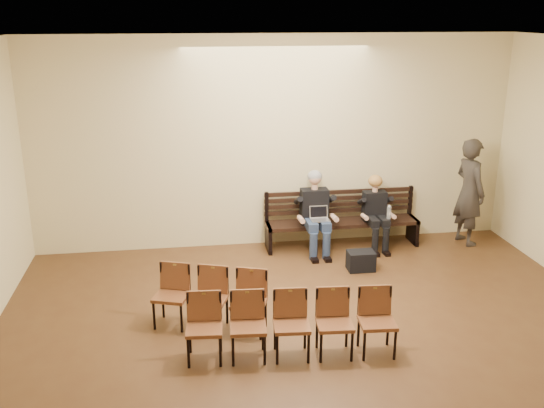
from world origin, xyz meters
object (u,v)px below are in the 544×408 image
at_px(chair_row_back, 292,326).
at_px(water_bottle, 389,219).
at_px(chair_row_front, 210,300).
at_px(laptop, 320,222).
at_px(passerby, 470,184).
at_px(seated_man, 315,212).
at_px(bag, 361,261).
at_px(seated_woman, 376,216).
at_px(bench, 342,233).

bearing_deg(chair_row_back, water_bottle, 58.19).
bearing_deg(chair_row_front, chair_row_back, -22.30).
distance_m(laptop, passerby, 2.66).
distance_m(seated_man, bag, 1.16).
xyz_separation_m(seated_man, laptop, (0.04, -0.19, -0.11)).
relative_size(seated_man, chair_row_back, 0.55).
bearing_deg(chair_row_back, chair_row_front, 142.91).
xyz_separation_m(seated_woman, chair_row_front, (-2.91, -2.36, -0.16)).
distance_m(passerby, chair_row_back, 4.83).
distance_m(bench, seated_woman, 0.64).
bearing_deg(bench, water_bottle, -25.36).
height_order(bench, chair_row_front, chair_row_front).
xyz_separation_m(seated_woman, chair_row_back, (-2.01, -3.16, -0.16)).
bearing_deg(bag, bench, 91.93).
bearing_deg(passerby, laptop, 81.93).
relative_size(water_bottle, bag, 0.57).
distance_m(bench, bag, 1.02).
relative_size(laptop, chair_row_back, 0.13).
xyz_separation_m(bag, chair_row_front, (-2.40, -1.46, 0.24)).
distance_m(seated_woman, chair_row_back, 3.75).
xyz_separation_m(laptop, chair_row_front, (-1.91, -2.17, -0.17)).
bearing_deg(laptop, seated_woman, 20.23).
bearing_deg(chair_row_back, seated_woman, 61.96).
xyz_separation_m(seated_man, bag, (0.53, -0.90, -0.51)).
relative_size(seated_man, bag, 3.24).
height_order(seated_man, seated_woman, seated_man).
bearing_deg(bench, bag, -88.07).
xyz_separation_m(seated_woman, passerby, (1.61, -0.04, 0.50)).
bearing_deg(seated_man, bag, -59.58).
bearing_deg(bench, chair_row_front, -133.60).
height_order(seated_woman, passerby, passerby).
xyz_separation_m(bench, bag, (0.03, -1.02, -0.07)).
relative_size(seated_woman, passerby, 0.52).
xyz_separation_m(bench, laptop, (-0.46, -0.31, 0.33)).
distance_m(seated_woman, passerby, 1.69).
bearing_deg(water_bottle, chair_row_back, -126.25).
height_order(laptop, bag, laptop).
height_order(seated_man, chair_row_front, seated_man).
distance_m(water_bottle, bag, 1.04).
distance_m(water_bottle, chair_row_front, 3.75).
relative_size(seated_man, seated_woman, 1.21).
relative_size(laptop, water_bottle, 1.28).
bearing_deg(seated_woman, water_bottle, -53.81).
relative_size(bench, chair_row_back, 1.08).
xyz_separation_m(seated_man, chair_row_back, (-0.97, -3.16, -0.28)).
height_order(water_bottle, bag, water_bottle).
bearing_deg(laptop, passerby, 12.80).
height_order(laptop, water_bottle, water_bottle).
distance_m(seated_woman, chair_row_front, 3.75).
distance_m(bench, water_bottle, 0.84).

